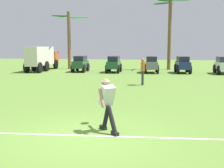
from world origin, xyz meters
TOP-DOWN VIEW (x-y plane):
  - ground_plane at (0.00, 0.00)m, footprint 80.00×80.00m
  - field_line_paint at (0.00, 0.07)m, footprint 25.11×1.74m
  - frisbee_thrower at (0.48, 0.52)m, footprint 0.64×1.01m
  - frisbee_in_flight at (0.10, 1.28)m, footprint 0.38×0.38m
  - teammate_near_sideline at (0.97, 9.69)m, footprint 0.26×0.50m
  - parked_car_slot_a at (-4.88, 17.36)m, footprint 1.21×2.37m
  - parked_car_slot_b at (-1.87, 17.22)m, footprint 1.17×2.36m
  - parked_car_slot_c at (1.34, 17.37)m, footprint 1.29×2.40m
  - parked_car_slot_d at (3.95, 17.57)m, footprint 1.30×2.41m
  - parked_car_slot_e at (7.14, 17.32)m, footprint 1.17×2.35m
  - box_truck at (-8.67, 18.01)m, footprint 1.55×5.93m
  - palm_tree_far_left at (-6.79, 20.30)m, footprint 3.47×3.62m
  - palm_tree_left_of_centre at (2.93, 20.80)m, footprint 3.50×2.86m

SIDE VIEW (x-z plane):
  - ground_plane at x=0.00m, z-range 0.00..0.00m
  - field_line_paint at x=0.00m, z-range 0.00..0.01m
  - parked_car_slot_a at x=-4.88m, z-range 0.04..1.44m
  - parked_car_slot_b at x=-1.87m, z-range 0.04..1.44m
  - parked_car_slot_c at x=1.34m, z-range 0.04..1.44m
  - parked_car_slot_d at x=3.95m, z-range 0.04..1.44m
  - parked_car_slot_e at x=7.14m, z-range 0.04..1.44m
  - frisbee_in_flight at x=0.10m, z-range 0.71..0.81m
  - frisbee_thrower at x=0.48m, z-range 0.09..1.52m
  - teammate_near_sideline at x=0.97m, z-range 0.16..1.72m
  - box_truck at x=-8.67m, z-range 0.13..2.33m
  - palm_tree_far_left at x=-6.79m, z-range 0.55..6.14m
  - palm_tree_left_of_centre at x=2.93m, z-range 0.53..7.23m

